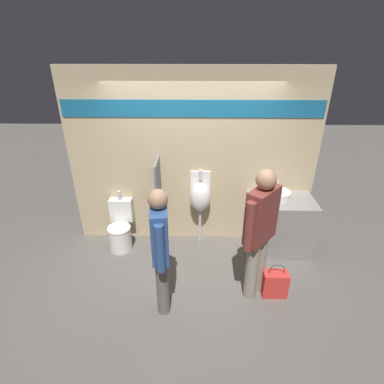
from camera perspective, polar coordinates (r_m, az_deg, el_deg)
ground_plane at (r=4.70m, az=-0.04°, el=-12.41°), size 16.00×16.00×0.00m
display_wall at (r=4.53m, az=0.09°, el=6.03°), size 3.72×0.07×2.70m
sink_counter at (r=4.82m, az=16.14°, el=-6.06°), size 0.96×0.62×0.88m
sink_basin at (r=4.61m, az=16.15°, el=-0.45°), size 0.35×0.35×0.25m
cell_phone at (r=4.42m, az=13.65°, el=-2.14°), size 0.07×0.14×0.01m
divider_near_counter at (r=4.59m, az=-6.28°, el=-2.58°), size 0.03×0.48×1.46m
urinal_near_counter at (r=4.61m, az=1.59°, el=-0.91°), size 0.33×0.28×1.24m
toilet at (r=4.90m, az=-13.45°, el=-6.88°), size 0.37×0.53×0.90m
person_in_vest at (r=3.44m, az=-5.97°, el=-10.54°), size 0.22×0.57×1.64m
person_with_lanyard at (r=3.66m, az=12.79°, el=-7.28°), size 0.44×0.49×1.76m
shopping_bag at (r=4.17m, az=15.49°, el=-16.45°), size 0.32×0.17×0.50m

